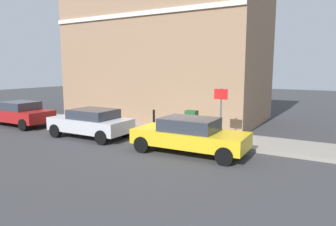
{
  "coord_description": "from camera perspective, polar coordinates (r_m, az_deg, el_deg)",
  "views": [
    {
      "loc": [
        -10.84,
        -5.94,
        3.26
      ],
      "look_at": [
        1.22,
        1.0,
        1.2
      ],
      "focal_mm": 32.06,
      "sensor_mm": 36.0,
      "label": 1
    }
  ],
  "objects": [
    {
      "name": "bollard_far_kerb",
      "position": [
        15.44,
        -9.1,
        -1.21
      ],
      "size": [
        0.14,
        0.14,
        1.04
      ],
      "color": "black",
      "rests_on": "sidewalk"
    },
    {
      "name": "car_yellow",
      "position": [
        11.67,
        4.12,
        -4.15
      ],
      "size": [
        1.97,
        4.49,
        1.39
      ],
      "rotation": [
        0.0,
        0.0,
        1.6
      ],
      "color": "gold",
      "rests_on": "ground"
    },
    {
      "name": "car_silver",
      "position": [
        14.75,
        -14.42,
        -1.72
      ],
      "size": [
        1.96,
        4.01,
        1.37
      ],
      "rotation": [
        0.0,
        0.0,
        1.59
      ],
      "color": "#B7B7BC",
      "rests_on": "ground"
    },
    {
      "name": "sidewalk",
      "position": [
        17.79,
        -12.87,
        -2.1
      ],
      "size": [
        2.48,
        30.0,
        0.15
      ],
      "primitive_type": "cube",
      "color": "gray",
      "rests_on": "ground"
    },
    {
      "name": "bollard_near_cabinet",
      "position": [
        15.47,
        -2.7,
        -1.09
      ],
      "size": [
        0.14,
        0.14,
        1.04
      ],
      "color": "black",
      "rests_on": "sidewalk"
    },
    {
      "name": "corner_building",
      "position": [
        20.16,
        -0.33,
        12.89
      ],
      "size": [
        6.74,
        12.37,
        9.66
      ],
      "color": "#937256",
      "rests_on": "ground"
    },
    {
      "name": "ground",
      "position": [
        12.79,
        1.17,
        -6.35
      ],
      "size": [
        80.0,
        80.0,
        0.0
      ],
      "primitive_type": "plane",
      "color": "#38383A"
    },
    {
      "name": "street_sign",
      "position": [
        12.9,
        10.0,
        1.17
      ],
      "size": [
        0.08,
        0.6,
        2.3
      ],
      "color": "#59595B",
      "rests_on": "sidewalk"
    },
    {
      "name": "utility_cabinet",
      "position": [
        14.34,
        4.46,
        -1.96
      ],
      "size": [
        0.46,
        0.61,
        1.15
      ],
      "color": "#1E4C28",
      "rests_on": "sidewalk"
    },
    {
      "name": "car_red",
      "position": [
        19.23,
        -26.47,
        -0.02
      ],
      "size": [
        1.89,
        4.27,
        1.4
      ],
      "rotation": [
        0.0,
        0.0,
        1.58
      ],
      "color": "maroon",
      "rests_on": "ground"
    }
  ]
}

